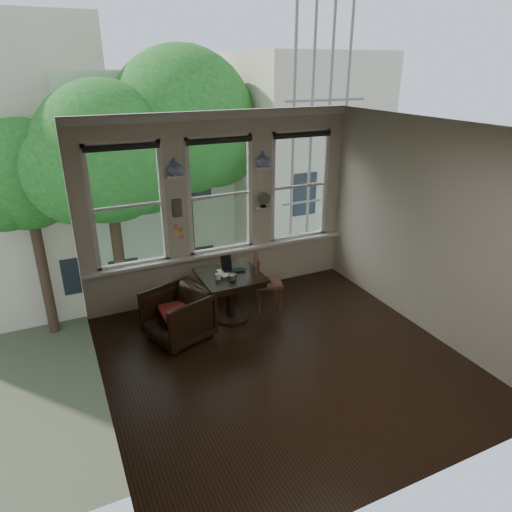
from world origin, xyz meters
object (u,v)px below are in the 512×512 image
table (231,297)px  armchair_left (178,316)px  mug (218,277)px  side_chair_right (268,282)px  laptop (235,272)px

table → armchair_left: (-0.89, -0.21, -0.00)m
mug → side_chair_right: bearing=8.8°
mug → laptop: bearing=21.6°
side_chair_right → mug: 0.95m
laptop → mug: (-0.30, -0.12, 0.03)m
table → side_chair_right: side_chair_right is taller
armchair_left → mug: (0.66, 0.12, 0.42)m
side_chair_right → mug: side_chair_right is taller
armchair_left → side_chair_right: (1.54, 0.25, 0.09)m
laptop → mug: bearing=-143.6°
table → side_chair_right: bearing=4.1°
table → mug: bearing=-157.9°
armchair_left → table: bearing=84.7°
armchair_left → side_chair_right: bearing=80.9°
side_chair_right → laptop: bearing=107.9°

